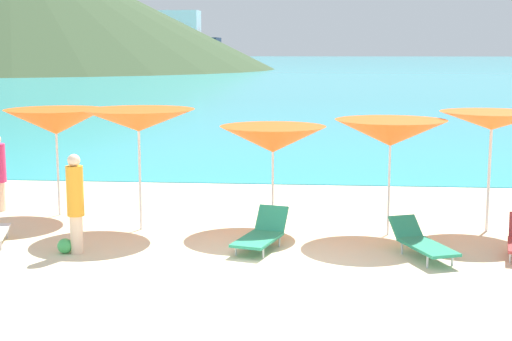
{
  "coord_description": "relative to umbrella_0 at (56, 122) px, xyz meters",
  "views": [
    {
      "loc": [
        1.15,
        -11.25,
        3.52
      ],
      "look_at": [
        -0.16,
        3.09,
        1.2
      ],
      "focal_mm": 52.45,
      "sensor_mm": 36.0,
      "label": 1
    }
  ],
  "objects": [
    {
      "name": "ground_plane",
      "position": [
        4.52,
        5.91,
        -2.17
      ],
      "size": [
        50.0,
        100.0,
        0.3
      ],
      "primitive_type": "cube",
      "color": "beige"
    },
    {
      "name": "ocean_water",
      "position": [
        4.52,
        224.14,
        -2.01
      ],
      "size": [
        650.0,
        440.0,
        0.02
      ],
      "primitive_type": "cube",
      "color": "#2DADBC",
      "rests_on": "ground_plane"
    },
    {
      "name": "headland_hill",
      "position": [
        -53.55,
        124.4,
        10.31
      ],
      "size": [
        100.08,
        100.08,
        24.67
      ],
      "primitive_type": "cone",
      "color": "#384C2D",
      "rests_on": "ground_plane"
    },
    {
      "name": "umbrella_0",
      "position": [
        0.0,
        0.0,
        0.0
      ],
      "size": [
        2.24,
        2.24,
        2.29
      ],
      "color": "silver",
      "rests_on": "ground_plane"
    },
    {
      "name": "umbrella_1",
      "position": [
        2.07,
        -1.13,
        0.15
      ],
      "size": [
        2.27,
        2.27,
        2.39
      ],
      "color": "silver",
      "rests_on": "ground_plane"
    },
    {
      "name": "umbrella_2",
      "position": [
        4.67,
        -0.75,
        -0.24
      ],
      "size": [
        2.33,
        2.33,
        2.05
      ],
      "color": "silver",
      "rests_on": "ground_plane"
    },
    {
      "name": "umbrella_3",
      "position": [
        6.93,
        -1.12,
        -0.05
      ],
      "size": [
        2.11,
        2.11,
        2.23
      ],
      "color": "silver",
      "rests_on": "ground_plane"
    },
    {
      "name": "umbrella_4",
      "position": [
        8.89,
        -0.67,
        0.15
      ],
      "size": [
        2.14,
        2.14,
        2.36
      ],
      "color": "silver",
      "rests_on": "ground_plane"
    },
    {
      "name": "lounge_chair_1",
      "position": [
        4.58,
        -2.36,
        -1.75
      ],
      "size": [
        0.97,
        1.61,
        0.67
      ],
      "rotation": [
        0.0,
        0.0,
        -0.28
      ],
      "color": "#268C66",
      "rests_on": "ground_plane"
    },
    {
      "name": "lounge_chair_3",
      "position": [
        7.37,
        -2.67,
        -1.75
      ],
      "size": [
        1.09,
        1.72,
        0.58
      ],
      "rotation": [
        0.0,
        0.0,
        0.38
      ],
      "color": "#268C66",
      "rests_on": "ground_plane"
    },
    {
      "name": "beachgoer_1",
      "position": [
        1.39,
        -2.97,
        -1.08
      ],
      "size": [
        0.3,
        0.3,
        1.76
      ],
      "rotation": [
        0.0,
        0.0,
        3.77
      ],
      "color": "beige",
      "rests_on": "ground_plane"
    },
    {
      "name": "beach_ball",
      "position": [
        1.18,
        -3.0,
        -1.89
      ],
      "size": [
        0.27,
        0.27,
        0.27
      ],
      "primitive_type": "sphere",
      "color": "#3FB259",
      "rests_on": "ground_plane"
    },
    {
      "name": "cruise_ship",
      "position": [
        -50.21,
        211.09,
        4.8
      ],
      "size": [
        48.95,
        10.82,
        18.36
      ],
      "rotation": [
        0.0,
        0.0,
        -0.07
      ],
      "color": "#262D47",
      "rests_on": "ocean_water"
    }
  ]
}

